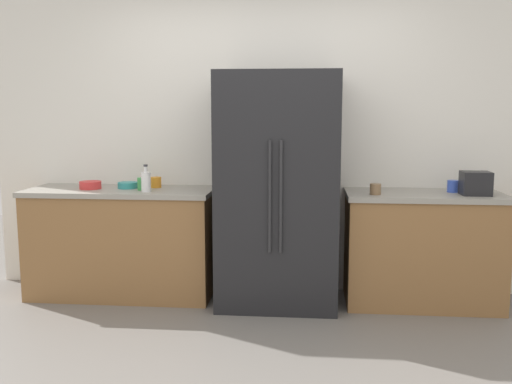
{
  "coord_description": "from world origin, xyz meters",
  "views": [
    {
      "loc": [
        0.39,
        -3.14,
        1.52
      ],
      "look_at": [
        0.06,
        0.39,
        1.02
      ],
      "focal_mm": 39.43,
      "sensor_mm": 36.0,
      "label": 1
    }
  ],
  "objects_px": {
    "cup_d": "(156,182)",
    "bowl_b": "(128,185)",
    "cup_b": "(375,189)",
    "cup_a": "(142,184)",
    "bottle_a": "(146,181)",
    "cup_c": "(453,186)",
    "bowl_a": "(90,185)",
    "toaster": "(476,183)",
    "refrigerator": "(278,190)"
  },
  "relations": [
    {
      "from": "bottle_a",
      "to": "cup_b",
      "type": "xyz_separation_m",
      "value": [
        1.79,
        0.01,
        -0.04
      ]
    },
    {
      "from": "cup_a",
      "to": "bottle_a",
      "type": "bearing_deg",
      "value": -56.13
    },
    {
      "from": "cup_c",
      "to": "cup_d",
      "type": "distance_m",
      "value": 2.4
    },
    {
      "from": "cup_d",
      "to": "cup_b",
      "type": "bearing_deg",
      "value": -7.53
    },
    {
      "from": "bottle_a",
      "to": "cup_d",
      "type": "relative_size",
      "value": 2.38
    },
    {
      "from": "cup_a",
      "to": "bowl_a",
      "type": "xyz_separation_m",
      "value": [
        -0.44,
        0.03,
        -0.02
      ]
    },
    {
      "from": "bottle_a",
      "to": "cup_c",
      "type": "height_order",
      "value": "bottle_a"
    },
    {
      "from": "bottle_a",
      "to": "bowl_b",
      "type": "relative_size",
      "value": 1.32
    },
    {
      "from": "bowl_b",
      "to": "toaster",
      "type": "bearing_deg",
      "value": -2.69
    },
    {
      "from": "refrigerator",
      "to": "bowl_a",
      "type": "xyz_separation_m",
      "value": [
        -1.55,
        0.05,
        0.01
      ]
    },
    {
      "from": "toaster",
      "to": "bowl_a",
      "type": "bearing_deg",
      "value": 178.75
    },
    {
      "from": "toaster",
      "to": "bowl_b",
      "type": "relative_size",
      "value": 1.29
    },
    {
      "from": "cup_a",
      "to": "cup_b",
      "type": "distance_m",
      "value": 1.85
    },
    {
      "from": "cup_a",
      "to": "bowl_b",
      "type": "xyz_separation_m",
      "value": [
        -0.15,
        0.1,
        -0.03
      ]
    },
    {
      "from": "cup_a",
      "to": "bowl_b",
      "type": "height_order",
      "value": "cup_a"
    },
    {
      "from": "cup_d",
      "to": "cup_a",
      "type": "bearing_deg",
      "value": -113.77
    },
    {
      "from": "cup_d",
      "to": "bowl_b",
      "type": "height_order",
      "value": "cup_d"
    },
    {
      "from": "bowl_a",
      "to": "bowl_b",
      "type": "distance_m",
      "value": 0.3
    },
    {
      "from": "toaster",
      "to": "cup_c",
      "type": "relative_size",
      "value": 2.27
    },
    {
      "from": "toaster",
      "to": "bowl_a",
      "type": "distance_m",
      "value": 3.05
    },
    {
      "from": "bowl_b",
      "to": "cup_b",
      "type": "bearing_deg",
      "value": -4.89
    },
    {
      "from": "cup_a",
      "to": "bowl_a",
      "type": "height_order",
      "value": "cup_a"
    },
    {
      "from": "cup_b",
      "to": "cup_c",
      "type": "bearing_deg",
      "value": 16.68
    },
    {
      "from": "cup_b",
      "to": "bowl_b",
      "type": "height_order",
      "value": "cup_b"
    },
    {
      "from": "cup_d",
      "to": "bowl_a",
      "type": "height_order",
      "value": "cup_d"
    },
    {
      "from": "toaster",
      "to": "cup_d",
      "type": "xyz_separation_m",
      "value": [
        -2.53,
        0.19,
        -0.05
      ]
    },
    {
      "from": "cup_a",
      "to": "bowl_a",
      "type": "relative_size",
      "value": 0.57
    },
    {
      "from": "cup_a",
      "to": "cup_b",
      "type": "height_order",
      "value": "cup_a"
    },
    {
      "from": "refrigerator",
      "to": "cup_d",
      "type": "xyz_separation_m",
      "value": [
        -1.03,
        0.18,
        0.03
      ]
    },
    {
      "from": "bowl_a",
      "to": "bowl_b",
      "type": "bearing_deg",
      "value": 11.99
    },
    {
      "from": "bottle_a",
      "to": "cup_b",
      "type": "relative_size",
      "value": 2.54
    },
    {
      "from": "cup_b",
      "to": "cup_d",
      "type": "height_order",
      "value": "cup_d"
    },
    {
      "from": "cup_c",
      "to": "cup_d",
      "type": "xyz_separation_m",
      "value": [
        -2.4,
        0.05,
        -0.0
      ]
    },
    {
      "from": "cup_c",
      "to": "bowl_a",
      "type": "height_order",
      "value": "cup_c"
    },
    {
      "from": "cup_b",
      "to": "bowl_a",
      "type": "distance_m",
      "value": 2.3
    },
    {
      "from": "toaster",
      "to": "bowl_b",
      "type": "xyz_separation_m",
      "value": [
        -2.75,
        0.13,
        -0.07
      ]
    },
    {
      "from": "bottle_a",
      "to": "cup_c",
      "type": "xyz_separation_m",
      "value": [
        2.41,
        0.2,
        -0.04
      ]
    },
    {
      "from": "cup_c",
      "to": "bottle_a",
      "type": "bearing_deg",
      "value": -175.26
    },
    {
      "from": "bottle_a",
      "to": "bowl_b",
      "type": "height_order",
      "value": "bottle_a"
    },
    {
      "from": "toaster",
      "to": "bowl_b",
      "type": "distance_m",
      "value": 2.75
    },
    {
      "from": "cup_b",
      "to": "cup_d",
      "type": "relative_size",
      "value": 0.94
    },
    {
      "from": "cup_b",
      "to": "cup_c",
      "type": "relative_size",
      "value": 0.91
    },
    {
      "from": "toaster",
      "to": "bowl_b",
      "type": "height_order",
      "value": "toaster"
    },
    {
      "from": "bottle_a",
      "to": "cup_d",
      "type": "xyz_separation_m",
      "value": [
        0.01,
        0.25,
        -0.04
      ]
    },
    {
      "from": "cup_b",
      "to": "cup_c",
      "type": "xyz_separation_m",
      "value": [
        0.62,
        0.19,
        0.01
      ]
    },
    {
      "from": "toaster",
      "to": "cup_a",
      "type": "distance_m",
      "value": 2.6
    },
    {
      "from": "refrigerator",
      "to": "cup_b",
      "type": "distance_m",
      "value": 0.75
    },
    {
      "from": "bottle_a",
      "to": "cup_a",
      "type": "height_order",
      "value": "bottle_a"
    },
    {
      "from": "cup_c",
      "to": "cup_d",
      "type": "relative_size",
      "value": 1.03
    },
    {
      "from": "refrigerator",
      "to": "cup_a",
      "type": "bearing_deg",
      "value": 178.95
    }
  ]
}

